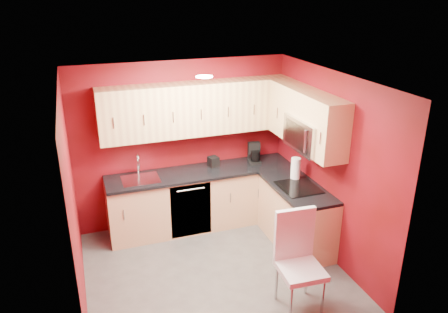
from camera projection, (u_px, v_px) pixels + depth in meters
floor at (214, 271)px, 5.68m from camera, size 3.20×3.20×0.00m
ceiling at (212, 80)px, 4.77m from camera, size 3.20×3.20×0.00m
wall_back at (182, 144)px, 6.54m from camera, size 3.20×0.00×3.20m
wall_front at (265, 251)px, 3.91m from camera, size 3.20×0.00×3.20m
wall_left at (73, 205)px, 4.73m from camera, size 0.00×3.00×3.00m
wall_right at (329, 167)px, 5.72m from camera, size 0.00×3.00×3.00m
base_cabinets_back at (202, 199)px, 6.64m from camera, size 2.80×0.60×0.87m
base_cabinets_right at (296, 216)px, 6.14m from camera, size 0.60×1.30×0.87m
countertop_back at (202, 172)px, 6.46m from camera, size 2.80×0.63×0.04m
countertop_right at (297, 188)px, 5.96m from camera, size 0.63×1.27×0.04m
upper_cabinets_back at (197, 109)px, 6.24m from camera, size 2.80×0.35×0.75m
upper_cabinets_right at (304, 112)px, 5.82m from camera, size 0.35×1.55×0.75m
microwave at (310, 134)px, 5.68m from camera, size 0.42×0.76×0.42m
cooktop at (299, 187)px, 5.92m from camera, size 0.50×0.55×0.01m
sink at (140, 177)px, 6.18m from camera, size 0.52×0.42×0.35m
dishwasher_front at (191, 210)px, 6.31m from camera, size 0.60×0.02×0.82m
downlight at (204, 77)px, 5.03m from camera, size 0.20×0.20×0.01m
coffee_maker at (255, 153)px, 6.71m from camera, size 0.23×0.28×0.31m
napkin_holder at (213, 162)px, 6.59m from camera, size 0.17×0.17×0.15m
paper_towel at (296, 169)px, 6.13m from camera, size 0.19×0.19×0.31m
dining_chair at (301, 265)px, 4.83m from camera, size 0.50×0.52×1.17m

